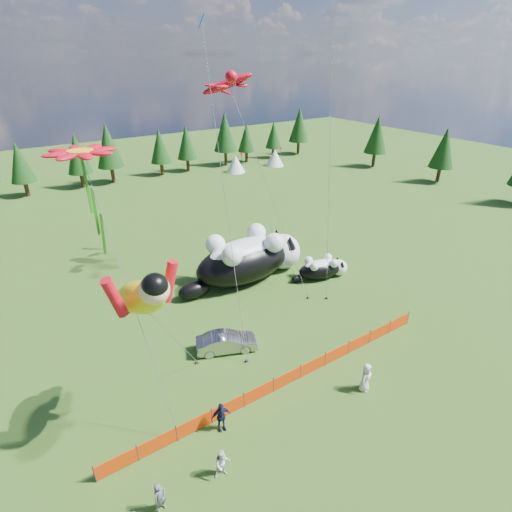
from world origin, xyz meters
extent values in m
plane|color=#113609|center=(0.00, 0.00, 0.00)|extent=(160.00, 160.00, 0.00)
cylinder|color=#262626|center=(-11.00, -3.00, 0.55)|extent=(0.06, 0.06, 1.10)
cylinder|color=#262626|center=(-9.00, -3.00, 0.55)|extent=(0.06, 0.06, 1.10)
cylinder|color=#262626|center=(-7.00, -3.00, 0.55)|extent=(0.06, 0.06, 1.10)
cylinder|color=#262626|center=(-5.00, -3.00, 0.55)|extent=(0.06, 0.06, 1.10)
cylinder|color=#262626|center=(-3.00, -3.00, 0.55)|extent=(0.06, 0.06, 1.10)
cylinder|color=#262626|center=(-1.00, -3.00, 0.55)|extent=(0.06, 0.06, 1.10)
cylinder|color=#262626|center=(1.00, -3.00, 0.55)|extent=(0.06, 0.06, 1.10)
cylinder|color=#262626|center=(3.00, -3.00, 0.55)|extent=(0.06, 0.06, 1.10)
cylinder|color=#262626|center=(5.00, -3.00, 0.55)|extent=(0.06, 0.06, 1.10)
cylinder|color=#262626|center=(7.00, -3.00, 0.55)|extent=(0.06, 0.06, 1.10)
cylinder|color=#262626|center=(9.00, -3.00, 0.55)|extent=(0.06, 0.06, 1.10)
cylinder|color=#262626|center=(11.00, -3.00, 0.55)|extent=(0.06, 0.06, 1.10)
cube|color=red|center=(-10.00, -3.00, 0.50)|extent=(2.00, 0.04, 0.90)
cube|color=red|center=(-8.00, -3.00, 0.50)|extent=(2.00, 0.04, 0.90)
cube|color=red|center=(-6.00, -3.00, 0.50)|extent=(2.00, 0.04, 0.90)
cube|color=red|center=(-4.00, -3.00, 0.50)|extent=(2.00, 0.04, 0.90)
cube|color=red|center=(-2.00, -3.00, 0.50)|extent=(2.00, 0.04, 0.90)
cube|color=red|center=(0.00, -3.00, 0.50)|extent=(2.00, 0.04, 0.90)
cube|color=red|center=(2.00, -3.00, 0.50)|extent=(2.00, 0.04, 0.90)
cube|color=red|center=(4.00, -3.00, 0.50)|extent=(2.00, 0.04, 0.90)
cube|color=red|center=(6.00, -3.00, 0.50)|extent=(2.00, 0.04, 0.90)
cube|color=red|center=(8.00, -3.00, 0.50)|extent=(2.00, 0.04, 0.90)
cube|color=red|center=(10.00, -3.00, 0.50)|extent=(2.00, 0.04, 0.90)
ellipsoid|color=black|center=(4.42, 8.90, 1.80)|extent=(9.13, 4.51, 3.59)
ellipsoid|color=white|center=(4.42, 8.90, 2.70)|extent=(6.89, 3.23, 2.20)
sphere|color=white|center=(8.61, 9.04, 1.60)|extent=(3.19, 3.19, 3.19)
sphere|color=#F05D66|center=(9.96, 9.09, 1.60)|extent=(0.45, 0.45, 0.45)
ellipsoid|color=black|center=(-0.37, 8.73, 0.70)|extent=(2.84, 1.49, 1.40)
cone|color=black|center=(8.64, 8.08, 2.88)|extent=(1.12, 1.12, 1.12)
cone|color=black|center=(8.57, 10.00, 2.88)|extent=(1.12, 1.12, 1.12)
sphere|color=white|center=(6.57, 10.27, 3.49)|extent=(1.68, 1.68, 1.68)
sphere|color=white|center=(6.66, 7.68, 3.49)|extent=(1.68, 1.68, 1.68)
sphere|color=white|center=(2.37, 10.12, 3.49)|extent=(1.68, 1.68, 1.68)
sphere|color=white|center=(2.47, 7.53, 3.49)|extent=(1.68, 1.68, 1.68)
ellipsoid|color=black|center=(10.17, 5.62, 0.80)|extent=(4.35, 2.83, 1.60)
ellipsoid|color=white|center=(10.17, 5.62, 1.20)|extent=(3.26, 2.07, 0.98)
sphere|color=white|center=(11.98, 5.14, 0.71)|extent=(1.42, 1.42, 1.42)
sphere|color=#F05D66|center=(12.56, 4.98, 0.71)|extent=(0.20, 0.20, 0.20)
ellipsoid|color=black|center=(8.11, 6.17, 0.31)|extent=(1.36, 0.92, 0.62)
cone|color=black|center=(11.87, 4.73, 1.28)|extent=(0.50, 0.50, 0.50)
cone|color=black|center=(12.09, 5.55, 1.28)|extent=(0.50, 0.50, 0.50)
sphere|color=white|center=(11.27, 5.93, 1.56)|extent=(0.75, 0.75, 0.75)
sphere|color=white|center=(10.97, 4.81, 1.56)|extent=(0.75, 0.75, 0.75)
sphere|color=white|center=(9.46, 6.41, 1.56)|extent=(0.75, 0.75, 0.75)
sphere|color=white|center=(9.17, 5.29, 1.56)|extent=(0.75, 0.75, 0.75)
imported|color=#A2A2A7|center=(-1.42, 1.71, 0.66)|extent=(4.22, 2.77, 1.31)
imported|color=#55565A|center=(-8.94, -5.84, 0.82)|extent=(0.68, 0.55, 1.63)
imported|color=silver|center=(-5.95, -5.91, 0.81)|extent=(0.88, 0.66, 1.61)
imported|color=#131935|center=(-4.76, -3.60, 0.90)|extent=(1.13, 0.71, 1.79)
imported|color=silver|center=(3.59, -5.76, 0.92)|extent=(1.05, 0.87, 1.85)
cylinder|color=#595959|center=(-5.47, 0.21, 3.98)|extent=(0.03, 0.03, 8.94)
cube|color=#262626|center=(-3.66, 1.63, 0.08)|extent=(0.15, 0.15, 0.16)
cylinder|color=#595959|center=(6.21, 8.00, 7.84)|extent=(0.03, 0.03, 17.85)
cube|color=#262626|center=(7.15, 3.57, 0.08)|extent=(0.15, 0.15, 0.16)
cylinder|color=#595959|center=(-7.50, -0.80, 7.05)|extent=(0.03, 0.03, 14.48)
cube|color=#262626|center=(-6.84, -2.89, 0.08)|extent=(0.15, 0.15, 0.16)
cube|color=#207C16|center=(-8.16, 1.29, 11.26)|extent=(0.22, 0.22, 4.74)
cylinder|color=#595959|center=(-0.38, 3.04, 9.69)|extent=(0.03, 0.03, 20.07)
cube|color=#262626|center=(-0.94, 0.00, 0.08)|extent=(0.15, 0.15, 0.16)
cylinder|color=#595959|center=(10.25, 5.83, 11.98)|extent=(0.03, 0.03, 24.75)
cube|color=#262626|center=(8.37, 2.72, 0.08)|extent=(0.15, 0.15, 0.16)
camera|label=1|loc=(-11.26, -16.79, 17.61)|focal=28.00mm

